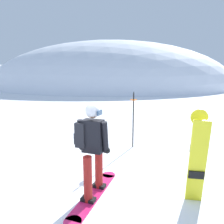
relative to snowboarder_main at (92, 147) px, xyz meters
name	(u,v)px	position (x,y,z in m)	size (l,w,h in m)	color
ground_plane	(86,182)	(-0.26, 0.42, -0.92)	(300.00, 300.00, 0.00)	white
ridge_peak_main	(111,86)	(-5.47, 32.73, -0.92)	(38.56, 34.71, 14.48)	white
ridge_peak_far	(7,82)	(-32.99, 42.96, -0.92)	(30.51, 27.46, 8.12)	white
snowboarder_main	(92,147)	(0.00, 0.00, 0.00)	(0.65, 1.82, 1.71)	#D11E5B
spare_snowboard	(198,158)	(1.81, 0.05, -0.08)	(0.28, 0.27, 1.65)	yellow
piste_marker_near	(133,115)	(0.55, 2.67, 0.06)	(0.20, 0.20, 1.71)	black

